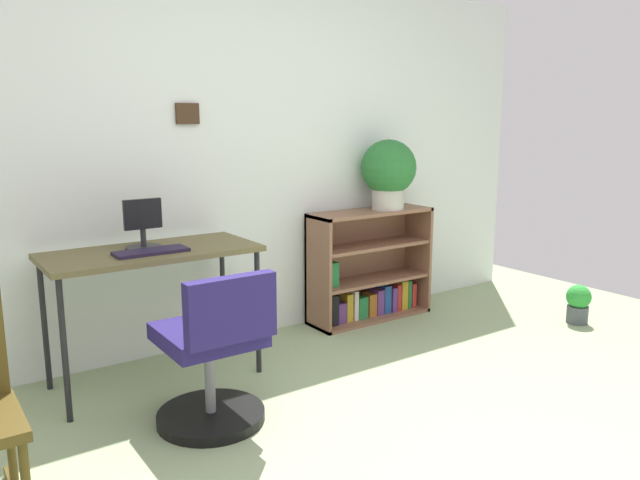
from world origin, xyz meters
name	(u,v)px	position (x,y,z in m)	size (l,w,h in m)	color
wall_back	(225,161)	(0.00, 2.15, 1.18)	(5.20, 0.12, 2.36)	silver
desk	(152,261)	(-0.66, 1.74, 0.69)	(1.13, 0.53, 0.75)	brown
monitor	(143,227)	(-0.68, 1.78, 0.87)	(0.20, 0.20, 0.27)	#262628
keyboard	(151,252)	(-0.69, 1.65, 0.76)	(0.38, 0.15, 0.02)	#211A32
office_chair	(214,360)	(-0.62, 1.07, 0.33)	(0.52, 0.55, 0.77)	black
bookshelf_low	(366,272)	(1.01, 1.95, 0.34)	(0.95, 0.30, 0.80)	brown
potted_plant_on_shelf	(388,171)	(1.16, 1.90, 1.08)	(0.40, 0.40, 0.50)	#B7B2A8
potted_plant_floor	(578,303)	(2.17, 0.97, 0.15)	(0.17, 0.17, 0.28)	#474C51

